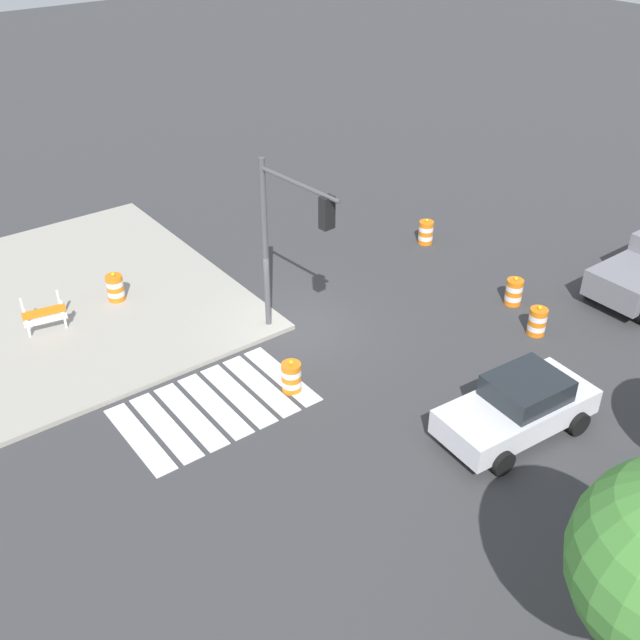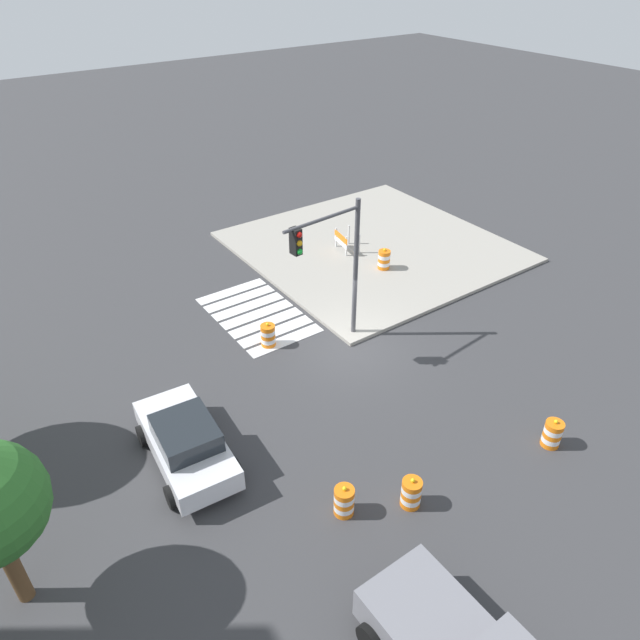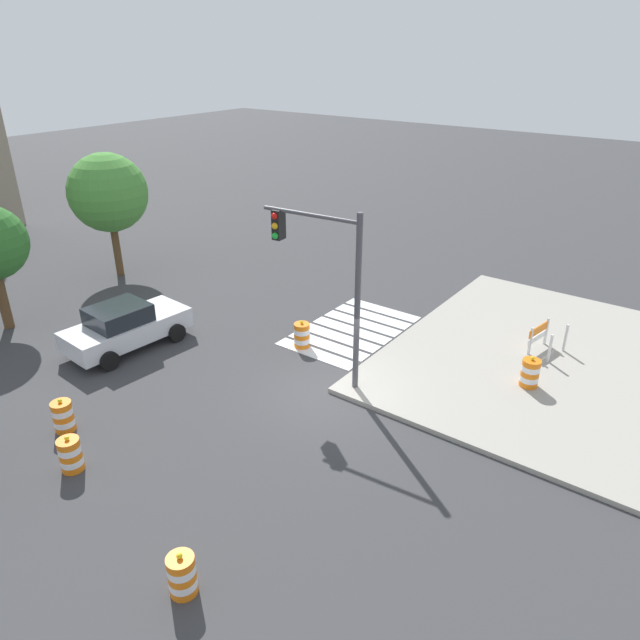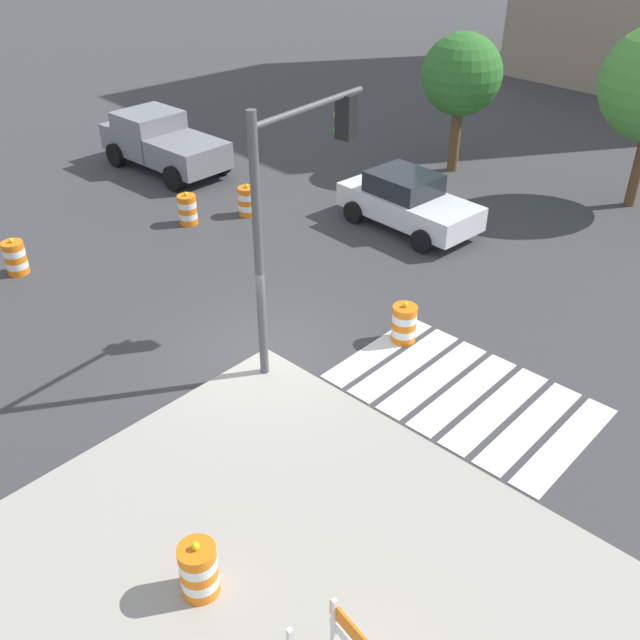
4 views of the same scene
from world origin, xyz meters
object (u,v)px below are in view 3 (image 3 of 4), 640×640
at_px(traffic_barrel_median_near, 63,416).
at_px(traffic_barrel_median_far, 71,455).
at_px(sports_car, 125,326).
at_px(traffic_barrel_near_corner, 182,575).
at_px(traffic_barrel_crosswalk_end, 302,335).
at_px(traffic_barrel_on_sidewalk, 530,373).
at_px(construction_barricade, 543,336).
at_px(street_tree_streetside_mid, 108,193).
at_px(traffic_light_pole, 324,266).

relative_size(traffic_barrel_median_near, traffic_barrel_median_far, 1.00).
distance_m(sports_car, traffic_barrel_near_corner, 11.04).
distance_m(traffic_barrel_crosswalk_end, traffic_barrel_on_sidewalk, 7.65).
xyz_separation_m(traffic_barrel_crosswalk_end, traffic_barrel_on_sidewalk, (1.95, -7.40, 0.15)).
height_order(sports_car, traffic_barrel_crosswalk_end, sports_car).
bearing_deg(sports_car, traffic_barrel_near_corner, -121.55).
height_order(traffic_barrel_crosswalk_end, traffic_barrel_median_far, same).
xyz_separation_m(construction_barricade, street_tree_streetside_mid, (-3.90, 18.14, 3.09)).
bearing_deg(traffic_barrel_on_sidewalk, traffic_barrel_median_far, 142.90).
distance_m(sports_car, street_tree_streetside_mid, 8.10).
relative_size(sports_car, traffic_barrel_on_sidewalk, 4.34).
relative_size(traffic_barrel_near_corner, street_tree_streetside_mid, 0.18).
bearing_deg(traffic_barrel_median_far, traffic_barrel_median_near, 63.29).
bearing_deg(traffic_barrel_near_corner, traffic_barrel_on_sidewalk, -14.51).
bearing_deg(traffic_barrel_near_corner, traffic_barrel_median_far, 80.87).
relative_size(traffic_barrel_on_sidewalk, street_tree_streetside_mid, 0.18).
bearing_deg(traffic_barrel_median_near, sports_car, 33.07).
relative_size(traffic_barrel_on_sidewalk, traffic_light_pole, 0.19).
distance_m(traffic_barrel_near_corner, traffic_barrel_crosswalk_end, 10.45).
xyz_separation_m(sports_car, traffic_barrel_on_sidewalk, (5.63, -12.36, -0.21)).
xyz_separation_m(traffic_barrel_median_near, traffic_barrel_median_far, (-0.84, -1.66, 0.00)).
relative_size(traffic_barrel_median_near, construction_barricade, 0.75).
xyz_separation_m(sports_car, traffic_barrel_crosswalk_end, (3.68, -4.96, -0.36)).
height_order(traffic_barrel_on_sidewalk, construction_barricade, traffic_barrel_on_sidewalk).
bearing_deg(sports_car, traffic_barrel_on_sidewalk, -65.52).
distance_m(sports_car, traffic_light_pole, 7.92).
bearing_deg(construction_barricade, traffic_barrel_crosswalk_end, 122.70).
xyz_separation_m(traffic_barrel_crosswalk_end, construction_barricade, (4.48, -6.97, 0.27)).
relative_size(traffic_barrel_on_sidewalk, construction_barricade, 0.75).
xyz_separation_m(traffic_barrel_near_corner, traffic_barrel_crosswalk_end, (9.45, 4.45, 0.00)).
bearing_deg(traffic_barrel_median_near, traffic_barrel_median_far, -116.71).
xyz_separation_m(sports_car, traffic_light_pole, (2.28, -6.93, 3.10)).
bearing_deg(construction_barricade, sports_car, 124.35).
xyz_separation_m(traffic_barrel_median_near, traffic_light_pole, (6.40, -4.24, 3.46)).
bearing_deg(sports_car, construction_barricade, -55.65).
height_order(traffic_barrel_crosswalk_end, traffic_barrel_median_near, same).
height_order(traffic_barrel_crosswalk_end, construction_barricade, construction_barricade).
bearing_deg(construction_barricade, traffic_barrel_near_corner, 169.73).
xyz_separation_m(traffic_barrel_median_far, street_tree_streetside_mid, (9.21, 10.56, 3.35)).
relative_size(traffic_barrel_near_corner, traffic_light_pole, 0.19).
distance_m(traffic_barrel_crosswalk_end, traffic_barrel_median_near, 8.13).
bearing_deg(traffic_barrel_crosswalk_end, traffic_light_pole, -125.47).
distance_m(traffic_barrel_near_corner, traffic_barrel_median_near, 6.92).
bearing_deg(traffic_light_pole, construction_barricade, -40.42).
relative_size(construction_barricade, street_tree_streetside_mid, 0.24).
bearing_deg(traffic_barrel_on_sidewalk, sports_car, 114.48).
xyz_separation_m(traffic_barrel_on_sidewalk, traffic_light_pole, (-3.35, 5.43, 3.31)).
distance_m(traffic_barrel_near_corner, construction_barricade, 14.16).
distance_m(sports_car, traffic_barrel_median_far, 6.61).
bearing_deg(traffic_light_pole, street_tree_streetside_mid, 81.45).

